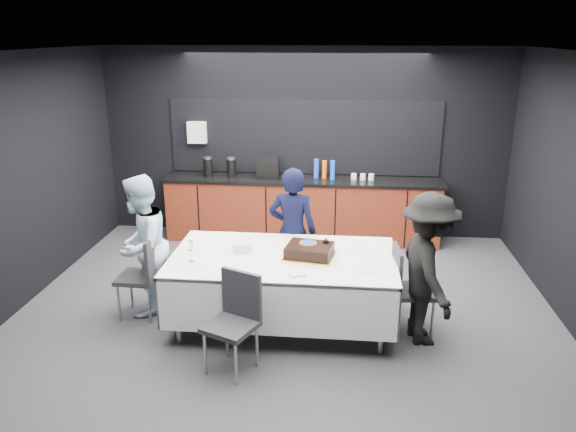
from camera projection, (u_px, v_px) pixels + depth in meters
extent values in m
plane|color=#414146|center=(287.00, 306.00, 6.43)|extent=(6.00, 6.00, 0.00)
cube|color=white|center=(287.00, 52.00, 5.55)|extent=(6.00, 5.00, 0.04)
cube|color=black|center=(304.00, 143.00, 8.35)|extent=(6.00, 0.04, 2.80)
cube|color=black|center=(248.00, 290.00, 3.63)|extent=(6.00, 0.04, 2.80)
cube|color=black|center=(21.00, 181.00, 6.27)|extent=(0.04, 5.00, 2.80)
cube|color=#5C1D0E|center=(302.00, 210.00, 8.37)|extent=(4.00, 0.60, 0.90)
cube|color=black|center=(302.00, 180.00, 8.22)|extent=(4.10, 0.64, 0.04)
cube|color=black|center=(304.00, 137.00, 8.30)|extent=(4.00, 0.03, 1.10)
cube|color=white|center=(197.00, 132.00, 8.39)|extent=(0.28, 0.12, 0.32)
cylinder|color=black|center=(208.00, 168.00, 8.31)|extent=(0.14, 0.14, 0.26)
cylinder|color=black|center=(231.00, 168.00, 8.27)|extent=(0.14, 0.14, 0.26)
cube|color=black|center=(268.00, 168.00, 8.21)|extent=(0.32, 0.24, 0.30)
cylinder|color=blue|center=(316.00, 169.00, 8.20)|extent=(0.07, 0.07, 0.28)
cylinder|color=orange|center=(324.00, 169.00, 8.19)|extent=(0.07, 0.07, 0.26)
cylinder|color=blue|center=(333.00, 170.00, 8.11)|extent=(0.07, 0.07, 0.28)
cylinder|color=white|center=(354.00, 177.00, 8.13)|extent=(0.08, 0.08, 0.09)
cylinder|color=white|center=(363.00, 177.00, 8.12)|extent=(0.08, 0.08, 0.09)
cylinder|color=white|center=(371.00, 177.00, 8.11)|extent=(0.08, 0.08, 0.09)
cylinder|color=#99999E|center=(208.00, 158.00, 8.26)|extent=(0.12, 0.12, 0.03)
cylinder|color=#99999E|center=(231.00, 158.00, 8.23)|extent=(0.12, 0.12, 0.03)
cylinder|color=#99999E|center=(178.00, 309.00, 5.56)|extent=(0.06, 0.06, 0.75)
cylinder|color=#99999E|center=(202.00, 268.00, 6.50)|extent=(0.06, 0.06, 0.75)
cylinder|color=#99999E|center=(381.00, 319.00, 5.37)|extent=(0.06, 0.06, 0.75)
cylinder|color=#99999E|center=(376.00, 276.00, 6.31)|extent=(0.06, 0.06, 0.75)
cube|color=white|center=(283.00, 258.00, 5.81)|extent=(2.32, 1.32, 0.04)
cube|color=white|center=(276.00, 310.00, 5.28)|extent=(2.32, 0.02, 0.55)
cube|color=white|center=(289.00, 257.00, 6.51)|extent=(2.32, 0.02, 0.55)
cube|color=white|center=(177.00, 276.00, 6.01)|extent=(0.02, 1.32, 0.55)
cube|color=white|center=(394.00, 286.00, 5.79)|extent=(0.02, 1.32, 0.55)
cube|color=gold|center=(309.00, 256.00, 5.80)|extent=(0.56, 0.48, 0.01)
cube|color=black|center=(309.00, 251.00, 5.78)|extent=(0.51, 0.44, 0.10)
cube|color=black|center=(310.00, 246.00, 5.76)|extent=(0.51, 0.44, 0.01)
cylinder|color=orange|center=(308.00, 243.00, 5.82)|extent=(0.18, 0.18, 0.00)
cylinder|color=#1754B3|center=(308.00, 242.00, 5.82)|extent=(0.15, 0.15, 0.01)
sphere|color=black|center=(328.00, 240.00, 5.85)|extent=(0.04, 0.04, 0.04)
sphere|color=black|center=(329.00, 241.00, 5.81)|extent=(0.04, 0.04, 0.04)
sphere|color=black|center=(325.00, 241.00, 5.81)|extent=(0.04, 0.04, 0.04)
cylinder|color=white|center=(242.00, 247.00, 5.92)|extent=(0.21, 0.21, 0.10)
cylinder|color=white|center=(241.00, 265.00, 5.58)|extent=(0.18, 0.18, 0.01)
cylinder|color=white|center=(359.00, 250.00, 5.94)|extent=(0.21, 0.21, 0.01)
cylinder|color=white|center=(367.00, 270.00, 5.46)|extent=(0.21, 0.21, 0.01)
cylinder|color=white|center=(295.00, 244.00, 6.10)|extent=(0.21, 0.21, 0.01)
cube|color=white|center=(297.00, 274.00, 5.34)|extent=(0.18, 0.15, 0.02)
cylinder|color=white|center=(191.00, 261.00, 5.67)|extent=(0.06, 0.06, 0.00)
cylinder|color=white|center=(191.00, 255.00, 5.65)|extent=(0.01, 0.01, 0.12)
cylinder|color=white|center=(190.00, 245.00, 5.61)|extent=(0.05, 0.05, 0.10)
cube|color=#29292E|center=(138.00, 277.00, 6.09)|extent=(0.43, 0.43, 0.05)
cube|color=#29292E|center=(153.00, 257.00, 5.99)|extent=(0.05, 0.42, 0.45)
cylinder|color=#99999E|center=(131.00, 289.00, 6.34)|extent=(0.03, 0.03, 0.44)
cylinder|color=#99999E|center=(119.00, 303.00, 6.02)|extent=(0.03, 0.03, 0.44)
cylinder|color=#99999E|center=(160.00, 291.00, 6.30)|extent=(0.03, 0.03, 0.44)
cylinder|color=#99999E|center=(149.00, 305.00, 5.98)|extent=(0.03, 0.03, 0.44)
cube|color=#29292E|center=(414.00, 291.00, 5.76)|extent=(0.46, 0.46, 0.05)
cube|color=#29292E|center=(397.00, 269.00, 5.69)|extent=(0.08, 0.42, 0.45)
cylinder|color=#99999E|center=(432.00, 319.00, 5.67)|extent=(0.03, 0.03, 0.44)
cylinder|color=#99999E|center=(425.00, 304.00, 6.00)|extent=(0.03, 0.03, 0.44)
cylinder|color=#99999E|center=(399.00, 319.00, 5.68)|extent=(0.03, 0.03, 0.44)
cylinder|color=#99999E|center=(393.00, 304.00, 6.00)|extent=(0.03, 0.03, 0.44)
cube|color=#29292E|center=(230.00, 327.00, 5.07)|extent=(0.55, 0.55, 0.05)
cube|color=#29292E|center=(242.00, 294.00, 5.15)|extent=(0.40, 0.21, 0.45)
cylinder|color=#99999E|center=(205.00, 353.00, 5.08)|extent=(0.03, 0.03, 0.44)
cylinder|color=#99999E|center=(236.00, 363.00, 4.92)|extent=(0.03, 0.03, 0.44)
cylinder|color=#99999E|center=(227.00, 336.00, 5.36)|extent=(0.03, 0.03, 0.44)
cylinder|color=#99999E|center=(257.00, 345.00, 5.20)|extent=(0.03, 0.03, 0.44)
imported|color=black|center=(293.00, 232.00, 6.53)|extent=(0.59, 0.42, 1.54)
imported|color=#C3E4F5|center=(141.00, 246.00, 6.08)|extent=(0.67, 0.82, 1.56)
imported|color=black|center=(428.00, 269.00, 5.50)|extent=(0.77, 1.10, 1.55)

